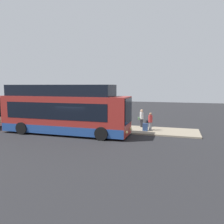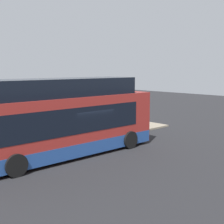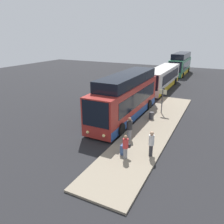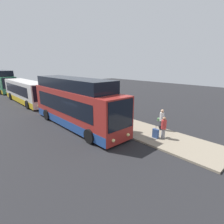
% 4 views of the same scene
% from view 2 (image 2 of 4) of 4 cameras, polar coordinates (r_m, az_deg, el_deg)
% --- Properties ---
extents(ground, '(80.00, 80.00, 0.00)m').
position_cam_2_polar(ground, '(17.86, -5.14, -7.42)').
color(ground, '#232326').
extents(platform, '(20.00, 3.46, 0.13)m').
position_cam_2_polar(platform, '(20.50, -10.89, -5.32)').
color(platform, gray).
rests_on(platform, ground).
extents(bus_lead, '(11.27, 2.83, 4.21)m').
position_cam_2_polar(bus_lead, '(16.86, -8.99, -1.78)').
color(bus_lead, maroon).
rests_on(bus_lead, ground).
extents(passenger_boarding, '(0.61, 0.47, 1.61)m').
position_cam_2_polar(passenger_boarding, '(23.69, 1.10, -1.09)').
color(passenger_boarding, gray).
rests_on(passenger_boarding, platform).
extents(passenger_waiting, '(0.61, 0.61, 1.73)m').
position_cam_2_polar(passenger_waiting, '(21.30, -2.49, -1.98)').
color(passenger_waiting, gray).
rests_on(passenger_waiting, platform).
extents(passenger_with_bags, '(0.56, 0.40, 1.73)m').
position_cam_2_polar(passenger_with_bags, '(24.00, -2.90, -0.79)').
color(passenger_with_bags, '#2D2D33').
rests_on(passenger_with_bags, platform).
extents(suitcase, '(0.45, 0.21, 0.92)m').
position_cam_2_polar(suitcase, '(23.26, 1.03, -2.56)').
color(suitcase, '#334C7F').
rests_on(suitcase, platform).
extents(trash_bin, '(0.44, 0.44, 0.65)m').
position_cam_2_polar(trash_bin, '(18.95, -14.18, -5.32)').
color(trash_bin, '#3F3F44').
rests_on(trash_bin, platform).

